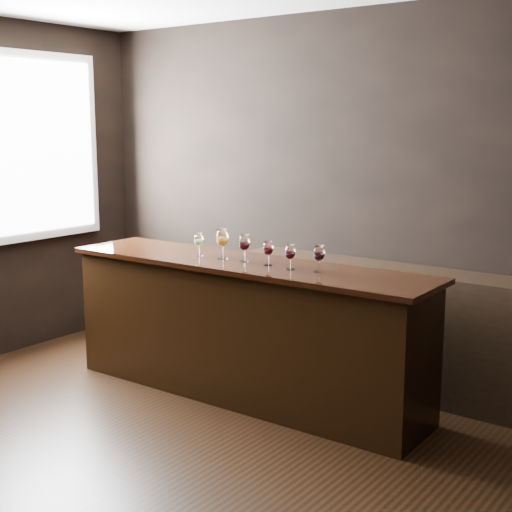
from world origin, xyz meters
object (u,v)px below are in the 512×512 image
Objects in this scene: bar_counter at (244,332)px; glass_white at (199,240)px; glass_red_b at (268,249)px; back_bar_shelf at (395,329)px; glass_red_d at (319,254)px; glass_red_a at (244,243)px; glass_amber at (222,238)px; glass_red_c at (290,252)px.

bar_counter is 16.23× the size of glass_white.
glass_red_b is at bearing 0.99° from glass_white.
glass_red_d reaches higher than back_bar_shelf.
bar_counter is 0.64m from glass_red_a.
glass_red_b is (-0.60, -0.77, 0.64)m from back_bar_shelf.
glass_red_d is (0.61, 0.01, -0.01)m from glass_red_a.
glass_red_d reaches higher than glass_white.
glass_white is at bearing -178.29° from bar_counter.
glass_red_d is at bearing 1.32° from glass_amber.
glass_amber is at bearing 179.69° from glass_red_b.
glass_red_b is 0.39m from glass_red_d.
glass_red_d reaches higher than glass_red_c.
glass_amber is 0.19m from glass_red_a.
glass_red_a reaches higher than glass_white.
glass_red_b is (0.41, -0.00, -0.03)m from glass_amber.
glass_red_b reaches higher than glass_white.
glass_red_c reaches higher than bar_counter.
glass_red_a is 1.13× the size of glass_red_b.
glass_red_b is (0.22, -0.02, -0.01)m from glass_red_a.
glass_red_c is (0.41, -0.04, 0.63)m from bar_counter.
glass_red_c reaches higher than glass_red_b.
glass_amber is at bearing -142.48° from back_bar_shelf.
back_bar_shelf is at bearing 37.52° from glass_amber.
glass_red_d is at bearing 0.52° from glass_red_a.
glass_red_d reaches higher than bar_counter.
glass_white is 1.01m from glass_red_d.
glass_amber is at bearing -179.28° from bar_counter.
glass_white is (-0.40, -0.02, 0.63)m from bar_counter.
glass_red_d is at bearing 3.01° from glass_red_b.
bar_counter is 0.69m from glass_amber.
bar_counter is 0.66m from glass_red_b.
glass_white reaches higher than back_bar_shelf.
glass_red_a is at bearing 173.66° from glass_red_c.
glass_red_d is at bearing 15.08° from glass_red_c.
glass_red_b is 0.99× the size of glass_red_c.
glass_red_b is 0.95× the size of glass_red_d.
bar_counter is 1.07× the size of back_bar_shelf.
glass_red_a is (0.40, 0.03, 0.02)m from glass_white.
glass_red_d is at bearing -105.03° from back_bar_shelf.
back_bar_shelf is at bearing 42.92° from glass_red_a.
glass_white is at bearing 178.55° from glass_red_c.
glass_red_b is at bearing -0.31° from glass_amber.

